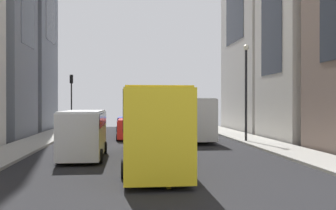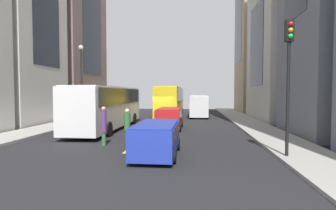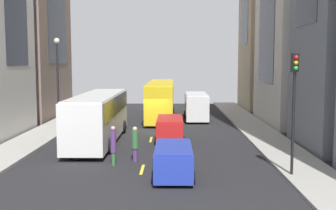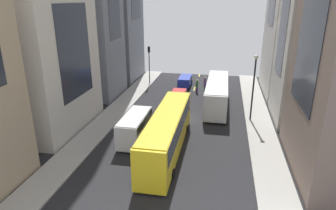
# 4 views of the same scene
# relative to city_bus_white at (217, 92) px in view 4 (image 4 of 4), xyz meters

# --- Properties ---
(ground_plane) EXTENTS (43.64, 43.64, 0.00)m
(ground_plane) POSITION_rel_city_bus_white_xyz_m (3.56, 5.19, -2.01)
(ground_plane) COLOR black
(sidewalk_west) EXTENTS (2.85, 44.00, 0.15)m
(sidewalk_west) POSITION_rel_city_bus_white_xyz_m (-4.83, 5.19, -1.93)
(sidewalk_west) COLOR #9E9B93
(sidewalk_west) RESTS_ON ground
(sidewalk_east) EXTENTS (2.85, 44.00, 0.15)m
(sidewalk_east) POSITION_rel_city_bus_white_xyz_m (11.96, 5.19, -1.93)
(sidewalk_east) COLOR #9E9B93
(sidewalk_east) RESTS_ON ground
(lane_stripe_0) EXTENTS (0.16, 2.00, 0.01)m
(lane_stripe_0) POSITION_rel_city_bus_white_xyz_m (3.56, -15.81, -2.00)
(lane_stripe_0) COLOR yellow
(lane_stripe_0) RESTS_ON ground
(lane_stripe_1) EXTENTS (0.16, 2.00, 0.01)m
(lane_stripe_1) POSITION_rel_city_bus_white_xyz_m (3.56, -7.41, -2.00)
(lane_stripe_1) COLOR yellow
(lane_stripe_1) RESTS_ON ground
(lane_stripe_2) EXTENTS (0.16, 2.00, 0.01)m
(lane_stripe_2) POSITION_rel_city_bus_white_xyz_m (3.56, 0.99, -2.00)
(lane_stripe_2) COLOR yellow
(lane_stripe_2) RESTS_ON ground
(lane_stripe_3) EXTENTS (0.16, 2.00, 0.01)m
(lane_stripe_3) POSITION_rel_city_bus_white_xyz_m (3.56, 9.39, -2.00)
(lane_stripe_3) COLOR yellow
(lane_stripe_3) RESTS_ON ground
(lane_stripe_4) EXTENTS (0.16, 2.00, 0.01)m
(lane_stripe_4) POSITION_rel_city_bus_white_xyz_m (3.56, 17.79, -2.00)
(lane_stripe_4) COLOR yellow
(lane_stripe_4) RESTS_ON ground
(building_west_1) EXTENTS (7.20, 7.87, 23.53)m
(building_west_1) POSITION_rel_city_bus_white_xyz_m (-10.02, 2.53, 9.75)
(building_west_1) COLOR beige
(building_west_1) RESTS_ON ground
(building_east_2) EXTENTS (10.08, 11.10, 16.25)m
(building_east_2) POSITION_rel_city_bus_white_xyz_m (18.57, 9.57, 6.11)
(building_east_2) COLOR beige
(building_east_2) RESTS_ON ground
(city_bus_white) EXTENTS (2.81, 11.98, 3.35)m
(city_bus_white) POSITION_rel_city_bus_white_xyz_m (0.00, 0.00, 0.00)
(city_bus_white) COLOR silver
(city_bus_white) RESTS_ON ground
(streetcar_yellow) EXTENTS (2.70, 13.45, 3.59)m
(streetcar_yellow) POSITION_rel_city_bus_white_xyz_m (3.91, 12.63, 0.12)
(streetcar_yellow) COLOR yellow
(streetcar_yellow) RESTS_ON ground
(delivery_van_white) EXTENTS (2.25, 5.69, 2.58)m
(delivery_van_white) POSITION_rel_city_bus_white_xyz_m (7.36, 11.08, -0.49)
(delivery_van_white) COLOR white
(delivery_van_white) RESTS_ON ground
(car_red_0) EXTENTS (1.98, 4.47, 1.67)m
(car_red_0) POSITION_rel_city_bus_white_xyz_m (4.93, 0.37, -1.03)
(car_red_0) COLOR red
(car_red_0) RESTS_ON ground
(car_blue_1) EXTENTS (1.98, 4.23, 1.51)m
(car_blue_1) POSITION_rel_city_bus_white_xyz_m (5.19, -8.67, -1.12)
(car_blue_1) COLOR #2338AD
(car_blue_1) RESTS_ON ground
(pedestrian_crossing_near) EXTENTS (0.37, 0.37, 1.98)m
(pedestrian_crossing_near) POSITION_rel_city_bus_white_xyz_m (3.03, -5.65, -0.96)
(pedestrian_crossing_near) COLOR #593372
(pedestrian_crossing_near) RESTS_ON ground
(pedestrian_walking_far) EXTENTS (0.30, 0.30, 2.14)m
(pedestrian_walking_far) POSITION_rel_city_bus_white_xyz_m (1.95, -6.56, -0.87)
(pedestrian_walking_far) COLOR #336B38
(pedestrian_walking_far) RESTS_ON ground
(traffic_light_near_corner) EXTENTS (0.32, 0.44, 5.84)m
(traffic_light_near_corner) POSITION_rel_city_bus_white_xyz_m (10.93, -8.77, 2.20)
(traffic_light_near_corner) COLOR black
(traffic_light_near_corner) RESTS_ON ground
(streetlamp_near) EXTENTS (0.44, 0.44, 7.28)m
(streetlamp_near) POSITION_rel_city_bus_white_xyz_m (-3.91, 4.00, 2.58)
(streetlamp_near) COLOR black
(streetlamp_near) RESTS_ON ground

